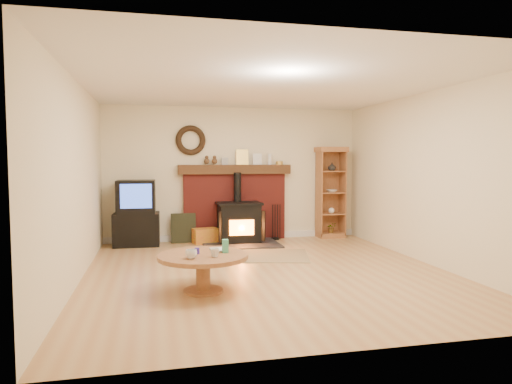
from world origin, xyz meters
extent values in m
plane|color=#B17C4A|center=(0.00, 0.00, 0.00)|extent=(5.50, 5.50, 0.00)
cube|color=beige|center=(0.00, 2.75, 1.30)|extent=(5.00, 0.02, 2.60)
cube|color=beige|center=(0.00, -2.75, 1.30)|extent=(5.00, 0.02, 2.60)
cube|color=beige|center=(-2.50, 0.00, 1.30)|extent=(0.02, 5.50, 2.60)
cube|color=beige|center=(2.50, 0.00, 1.30)|extent=(0.02, 5.50, 2.60)
cube|color=white|center=(0.00, 0.00, 2.60)|extent=(5.00, 5.50, 0.02)
cube|color=white|center=(0.00, 2.73, 0.06)|extent=(5.00, 0.04, 0.12)
torus|color=black|center=(-0.85, 2.69, 1.95)|extent=(0.57, 0.11, 0.57)
cube|color=maroon|center=(0.00, 2.67, 0.65)|extent=(2.00, 0.15, 1.30)
cube|color=#362311|center=(0.00, 2.64, 1.39)|extent=(2.20, 0.22, 0.18)
cube|color=#999999|center=(-0.20, 2.65, 1.55)|extent=(0.13, 0.05, 0.14)
cube|color=gold|center=(0.15, 2.67, 1.63)|extent=(0.24, 0.06, 0.30)
cube|color=white|center=(0.45, 2.67, 1.59)|extent=(0.18, 0.05, 0.22)
cylinder|color=white|center=(0.70, 2.65, 1.59)|extent=(0.08, 0.08, 0.22)
cylinder|color=gold|center=(0.90, 2.65, 1.51)|extent=(0.14, 0.14, 0.07)
cube|color=black|center=(0.01, 2.10, 0.01)|extent=(1.40, 1.00, 0.03)
cube|color=black|center=(0.01, 2.30, 0.38)|extent=(0.76, 0.54, 0.70)
cube|color=black|center=(0.01, 2.30, 0.75)|extent=(0.83, 0.60, 0.04)
cylinder|color=black|center=(0.01, 2.45, 1.05)|extent=(0.14, 0.14, 0.56)
cube|color=orange|center=(0.01, 2.02, 0.33)|extent=(0.45, 0.02, 0.28)
cube|color=black|center=(-0.33, 2.08, 0.35)|extent=(0.18, 0.24, 0.56)
cube|color=black|center=(0.36, 2.08, 0.35)|extent=(0.18, 0.24, 0.56)
cube|color=brown|center=(0.14, 1.07, 0.01)|extent=(1.76, 1.40, 0.01)
cube|color=black|center=(-1.87, 2.47, 0.30)|extent=(0.84, 0.59, 0.60)
cube|color=black|center=(-1.87, 2.47, 0.90)|extent=(0.70, 0.59, 0.60)
cube|color=blue|center=(-1.86, 2.18, 0.93)|extent=(0.54, 0.03, 0.43)
cube|color=brown|center=(1.95, 2.53, 0.05)|extent=(0.53, 0.38, 0.10)
cube|color=brown|center=(1.95, 2.71, 0.89)|extent=(0.53, 0.02, 1.68)
cube|color=brown|center=(1.70, 2.53, 0.89)|extent=(0.02, 0.38, 1.68)
cube|color=brown|center=(2.20, 2.53, 0.89)|extent=(0.02, 0.38, 1.68)
cube|color=brown|center=(1.95, 2.53, 1.78)|extent=(0.59, 0.42, 0.10)
cube|color=brown|center=(1.95, 2.53, 0.48)|extent=(0.49, 0.34, 0.02)
cube|color=brown|center=(1.95, 2.53, 0.91)|extent=(0.49, 0.34, 0.02)
cube|color=brown|center=(1.95, 2.53, 1.35)|extent=(0.49, 0.34, 0.02)
imported|color=white|center=(1.95, 2.48, 1.44)|extent=(0.16, 0.16, 0.17)
imported|color=white|center=(1.95, 2.48, 0.95)|extent=(0.21, 0.21, 0.05)
sphere|color=white|center=(1.95, 2.48, 0.55)|extent=(0.12, 0.12, 0.12)
imported|color=#45A17F|center=(1.95, 2.48, 0.20)|extent=(0.18, 0.16, 0.20)
cube|color=yellow|center=(-0.61, 2.40, 0.14)|extent=(0.50, 0.37, 0.28)
cube|color=black|center=(-1.01, 2.55, 0.28)|extent=(0.47, 0.13, 0.56)
cylinder|color=black|center=(0.78, 2.50, 0.02)|extent=(0.16, 0.16, 0.04)
cylinder|color=black|center=(0.73, 2.50, 0.35)|extent=(0.02, 0.02, 0.70)
cylinder|color=black|center=(0.78, 2.50, 0.35)|extent=(0.02, 0.02, 0.70)
cylinder|color=black|center=(0.83, 2.50, 0.35)|extent=(0.02, 0.02, 0.70)
cylinder|color=black|center=(0.88, 2.50, 0.35)|extent=(0.02, 0.02, 0.70)
cylinder|color=brown|center=(-0.99, -0.78, 0.01)|extent=(0.47, 0.47, 0.03)
cylinder|color=brown|center=(-0.99, -0.78, 0.22)|extent=(0.17, 0.17, 0.38)
cylinder|color=brown|center=(-0.99, -0.78, 0.43)|extent=(1.08, 1.08, 0.05)
imported|color=white|center=(-1.14, -1.00, 0.51)|extent=(0.13, 0.13, 0.10)
imported|color=white|center=(-0.87, -0.97, 0.51)|extent=(0.11, 0.11, 0.10)
imported|color=#4C331E|center=(-0.86, -0.63, 0.47)|extent=(0.18, 0.24, 0.02)
cylinder|color=#2D1D8E|center=(-1.05, -0.75, 0.49)|extent=(0.06, 0.06, 0.07)
cube|color=#45A17F|center=(-0.71, -0.75, 0.54)|extent=(0.07, 0.07, 0.16)
camera|label=1|loc=(-1.53, -6.13, 1.57)|focal=32.00mm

